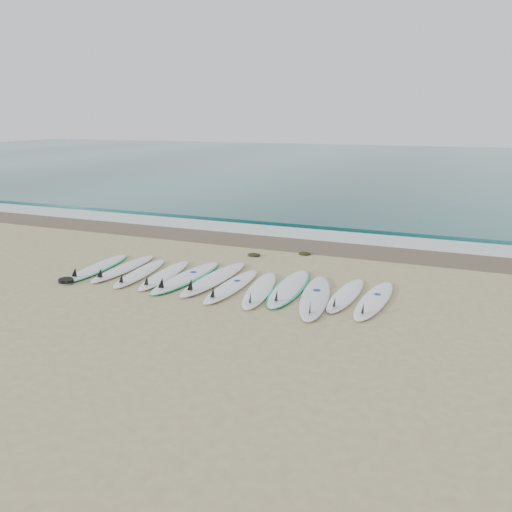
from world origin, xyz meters
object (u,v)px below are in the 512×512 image
at_px(surfboard_6, 231,286).
at_px(leash_coil, 66,280).
at_px(surfboard_11, 374,300).
at_px(surfboard_0, 97,268).

height_order(surfboard_6, leash_coil, surfboard_6).
height_order(surfboard_11, leash_coil, surfboard_11).
relative_size(surfboard_0, leash_coil, 5.58).
bearing_deg(surfboard_0, surfboard_6, -5.87).
bearing_deg(surfboard_11, surfboard_6, -169.94).
relative_size(surfboard_11, leash_coil, 5.58).
relative_size(surfboard_6, surfboard_11, 1.00).
relative_size(surfboard_0, surfboard_11, 1.00).
relative_size(surfboard_6, leash_coil, 5.55).
height_order(surfboard_6, surfboard_11, surfboard_6).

